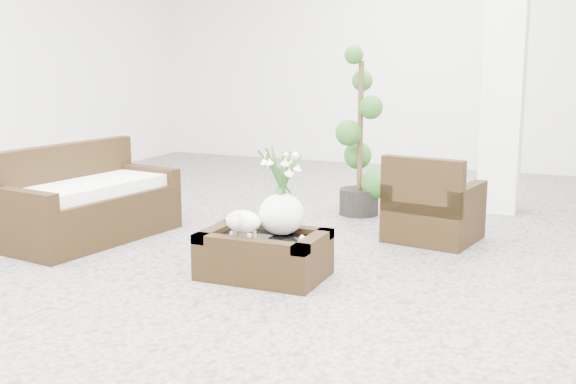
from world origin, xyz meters
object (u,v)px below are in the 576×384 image
at_px(armchair, 434,197).
at_px(coffee_table, 264,257).
at_px(loveseat, 90,193).
at_px(topiary, 360,133).

bearing_deg(armchair, coffee_table, 69.54).
bearing_deg(coffee_table, loveseat, 168.05).
distance_m(coffee_table, loveseat, 1.96).
bearing_deg(armchair, topiary, -28.49).
bearing_deg(topiary, loveseat, -134.53).
distance_m(armchair, loveseat, 3.07).
xyz_separation_m(coffee_table, loveseat, (-1.90, 0.40, 0.27)).
height_order(coffee_table, topiary, topiary).
relative_size(coffee_table, topiary, 0.53).
bearing_deg(loveseat, armchair, -58.59).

